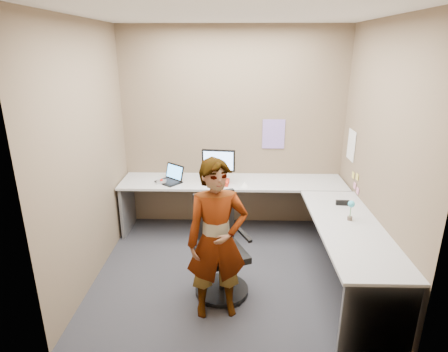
{
  "coord_description": "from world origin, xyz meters",
  "views": [
    {
      "loc": [
        0.02,
        -3.7,
        2.42
      ],
      "look_at": [
        -0.09,
        0.25,
        1.05
      ],
      "focal_mm": 30.0,
      "sensor_mm": 36.0,
      "label": 1
    }
  ],
  "objects_px": {
    "desk": "(269,209)",
    "person": "(217,241)",
    "monitor": "(218,162)",
    "office_chair": "(220,254)"
  },
  "relations": [
    {
      "from": "office_chair",
      "to": "person",
      "type": "bearing_deg",
      "value": -114.84
    },
    {
      "from": "desk",
      "to": "monitor",
      "type": "height_order",
      "value": "monitor"
    },
    {
      "from": "desk",
      "to": "office_chair",
      "type": "bearing_deg",
      "value": -126.29
    },
    {
      "from": "desk",
      "to": "monitor",
      "type": "xyz_separation_m",
      "value": [
        -0.62,
        0.48,
        0.43
      ]
    },
    {
      "from": "monitor",
      "to": "person",
      "type": "xyz_separation_m",
      "value": [
        0.05,
        -1.58,
        -0.26
      ]
    },
    {
      "from": "desk",
      "to": "office_chair",
      "type": "distance_m",
      "value": 0.96
    },
    {
      "from": "desk",
      "to": "person",
      "type": "bearing_deg",
      "value": -117.36
    },
    {
      "from": "monitor",
      "to": "office_chair",
      "type": "distance_m",
      "value": 1.38
    },
    {
      "from": "office_chair",
      "to": "desk",
      "type": "bearing_deg",
      "value": 30.36
    },
    {
      "from": "office_chair",
      "to": "person",
      "type": "height_order",
      "value": "person"
    }
  ]
}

